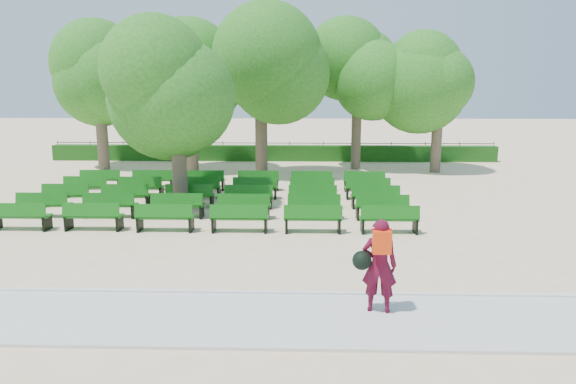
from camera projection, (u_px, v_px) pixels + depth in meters
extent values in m
plane|color=beige|center=(247.00, 219.00, 16.52)|extent=(120.00, 120.00, 0.00)
cube|color=beige|center=(203.00, 319.00, 9.26)|extent=(30.00, 2.20, 0.06)
cube|color=silver|center=(214.00, 293.00, 10.38)|extent=(30.00, 0.12, 0.10)
cube|color=#174A13|center=(273.00, 153.00, 30.16)|extent=(26.00, 0.70, 0.90)
cube|color=#105C10|center=(220.00, 195.00, 18.17)|extent=(1.69, 0.49, 0.06)
cube|color=#105C10|center=(219.00, 190.00, 17.93)|extent=(1.68, 0.15, 0.39)
cylinder|color=brown|center=(180.00, 171.00, 17.52)|extent=(0.51, 0.51, 2.76)
ellipsoid|color=#2B731E|center=(176.00, 92.00, 17.01)|extent=(4.54, 4.54, 4.09)
imported|color=#4C0A1E|center=(379.00, 266.00, 9.35)|extent=(0.70, 0.52, 1.76)
cube|color=#EB380C|center=(382.00, 242.00, 9.06)|extent=(0.33, 0.16, 0.41)
sphere|color=black|center=(362.00, 260.00, 9.28)|extent=(0.35, 0.35, 0.35)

